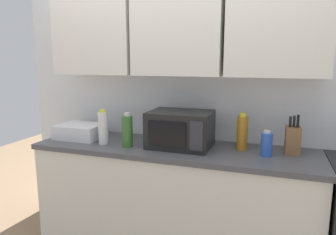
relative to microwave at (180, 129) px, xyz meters
name	(u,v)px	position (x,y,z in m)	size (l,w,h in m)	color
wall_back_with_cabinets	(182,60)	(-0.05, 0.22, 0.53)	(3.08, 0.38, 2.60)	white
counter_run	(173,200)	(-0.05, -0.02, -0.59)	(2.21, 0.63, 0.90)	white
microwave	(180,129)	(0.00, 0.00, 0.00)	(0.48, 0.37, 0.28)	black
dish_rack	(81,131)	(-0.90, -0.02, -0.08)	(0.38, 0.30, 0.12)	silver
knife_block	(293,140)	(0.82, 0.09, -0.04)	(0.11, 0.12, 0.29)	brown
bottle_amber_vinegar	(242,133)	(0.46, 0.07, -0.01)	(0.08, 0.08, 0.28)	#AD701E
bottle_white_jar	(103,128)	(-0.62, -0.12, -0.01)	(0.08, 0.08, 0.28)	white
bottle_green_oil	(127,131)	(-0.39, -0.14, -0.01)	(0.08, 0.08, 0.27)	#386B2D
bottle_blue_cleaner	(267,144)	(0.65, -0.03, -0.05)	(0.08, 0.08, 0.19)	#2D56B7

